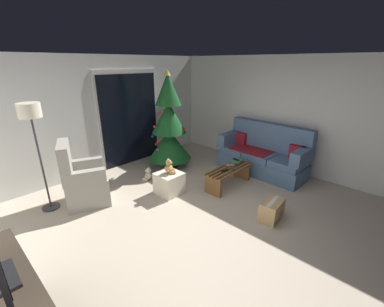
{
  "coord_description": "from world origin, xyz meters",
  "views": [
    {
      "loc": [
        -2.55,
        -2.09,
        2.35
      ],
      "look_at": [
        0.4,
        0.7,
        0.85
      ],
      "focal_mm": 23.27,
      "sensor_mm": 36.0,
      "label": 1
    }
  ],
  "objects_px": {
    "armchair": "(83,182)",
    "coffee_table": "(229,174)",
    "remote_silver": "(230,165)",
    "remote_graphite": "(233,169)",
    "floor_lamp": "(32,121)",
    "cardboard_box_taped_mid_floor": "(272,210)",
    "cell_phone": "(236,159)",
    "book_stack": "(237,161)",
    "teddy_bear_honey": "(169,167)",
    "teddy_bear_cream_by_tree": "(148,175)",
    "ottoman": "(169,183)",
    "christmas_tree": "(169,127)",
    "couch": "(263,155)",
    "remote_black": "(225,171)"
  },
  "relations": [
    {
      "from": "armchair",
      "to": "coffee_table",
      "type": "bearing_deg",
      "value": -33.19
    },
    {
      "from": "remote_silver",
      "to": "remote_graphite",
      "type": "bearing_deg",
      "value": 176.05
    },
    {
      "from": "floor_lamp",
      "to": "cardboard_box_taped_mid_floor",
      "type": "height_order",
      "value": "floor_lamp"
    },
    {
      "from": "cardboard_box_taped_mid_floor",
      "to": "cell_phone",
      "type": "bearing_deg",
      "value": 57.26
    },
    {
      "from": "cell_phone",
      "to": "floor_lamp",
      "type": "relative_size",
      "value": 0.08
    },
    {
      "from": "book_stack",
      "to": "cardboard_box_taped_mid_floor",
      "type": "relative_size",
      "value": 0.62
    },
    {
      "from": "teddy_bear_honey",
      "to": "teddy_bear_cream_by_tree",
      "type": "relative_size",
      "value": 1.0
    },
    {
      "from": "teddy_bear_cream_by_tree",
      "to": "ottoman",
      "type": "bearing_deg",
      "value": -94.99
    },
    {
      "from": "coffee_table",
      "to": "remote_graphite",
      "type": "bearing_deg",
      "value": -94.95
    },
    {
      "from": "book_stack",
      "to": "teddy_bear_cream_by_tree",
      "type": "xyz_separation_m",
      "value": [
        -1.28,
        1.34,
        -0.3
      ]
    },
    {
      "from": "coffee_table",
      "to": "christmas_tree",
      "type": "height_order",
      "value": "christmas_tree"
    },
    {
      "from": "teddy_bear_cream_by_tree",
      "to": "couch",
      "type": "bearing_deg",
      "value": -36.64
    },
    {
      "from": "floor_lamp",
      "to": "ottoman",
      "type": "bearing_deg",
      "value": -32.22
    },
    {
      "from": "remote_black",
      "to": "cell_phone",
      "type": "relative_size",
      "value": 1.08
    },
    {
      "from": "remote_black",
      "to": "teddy_bear_honey",
      "type": "bearing_deg",
      "value": 66.9
    },
    {
      "from": "couch",
      "to": "remote_black",
      "type": "xyz_separation_m",
      "value": [
        -1.28,
        0.11,
        -0.0
      ]
    },
    {
      "from": "remote_graphite",
      "to": "floor_lamp",
      "type": "height_order",
      "value": "floor_lamp"
    },
    {
      "from": "couch",
      "to": "remote_black",
      "type": "bearing_deg",
      "value": 174.99
    },
    {
      "from": "book_stack",
      "to": "cell_phone",
      "type": "xyz_separation_m",
      "value": [
        -0.01,
        0.01,
        0.04
      ]
    },
    {
      "from": "remote_silver",
      "to": "armchair",
      "type": "height_order",
      "value": "armchair"
    },
    {
      "from": "cell_phone",
      "to": "cardboard_box_taped_mid_floor",
      "type": "distance_m",
      "value": 1.48
    },
    {
      "from": "book_stack",
      "to": "armchair",
      "type": "relative_size",
      "value": 0.25
    },
    {
      "from": "armchair",
      "to": "teddy_bear_cream_by_tree",
      "type": "xyz_separation_m",
      "value": [
        1.3,
        -0.08,
        -0.28
      ]
    },
    {
      "from": "couch",
      "to": "cell_phone",
      "type": "distance_m",
      "value": 0.81
    },
    {
      "from": "teddy_bear_cream_by_tree",
      "to": "armchair",
      "type": "bearing_deg",
      "value": 176.39
    },
    {
      "from": "floor_lamp",
      "to": "christmas_tree",
      "type": "bearing_deg",
      "value": -3.42
    },
    {
      "from": "christmas_tree",
      "to": "teddy_bear_cream_by_tree",
      "type": "xyz_separation_m",
      "value": [
        -0.8,
        -0.19,
        -0.85
      ]
    },
    {
      "from": "couch",
      "to": "remote_graphite",
      "type": "bearing_deg",
      "value": 177.84
    },
    {
      "from": "cardboard_box_taped_mid_floor",
      "to": "coffee_table",
      "type": "bearing_deg",
      "value": 68.4
    },
    {
      "from": "armchair",
      "to": "couch",
      "type": "bearing_deg",
      "value": -25.61
    },
    {
      "from": "remote_graphite",
      "to": "coffee_table",
      "type": "bearing_deg",
      "value": 128.17
    },
    {
      "from": "book_stack",
      "to": "floor_lamp",
      "type": "distance_m",
      "value": 3.68
    },
    {
      "from": "christmas_tree",
      "to": "teddy_bear_cream_by_tree",
      "type": "height_order",
      "value": "christmas_tree"
    },
    {
      "from": "armchair",
      "to": "remote_black",
      "type": "bearing_deg",
      "value": -35.8
    },
    {
      "from": "remote_graphite",
      "to": "ottoman",
      "type": "bearing_deg",
      "value": -173.12
    },
    {
      "from": "remote_silver",
      "to": "teddy_bear_cream_by_tree",
      "type": "xyz_separation_m",
      "value": [
        -1.07,
        1.32,
        -0.28
      ]
    },
    {
      "from": "coffee_table",
      "to": "remote_black",
      "type": "bearing_deg",
      "value": -171.8
    },
    {
      "from": "remote_graphite",
      "to": "christmas_tree",
      "type": "relative_size",
      "value": 0.07
    },
    {
      "from": "remote_silver",
      "to": "cell_phone",
      "type": "xyz_separation_m",
      "value": [
        0.2,
        -0.0,
        0.06
      ]
    },
    {
      "from": "floor_lamp",
      "to": "cardboard_box_taped_mid_floor",
      "type": "distance_m",
      "value": 3.92
    },
    {
      "from": "cell_phone",
      "to": "floor_lamp",
      "type": "distance_m",
      "value": 3.65
    },
    {
      "from": "remote_black",
      "to": "book_stack",
      "type": "bearing_deg",
      "value": -66.2
    },
    {
      "from": "remote_graphite",
      "to": "ottoman",
      "type": "distance_m",
      "value": 1.26
    },
    {
      "from": "remote_silver",
      "to": "cardboard_box_taped_mid_floor",
      "type": "height_order",
      "value": "remote_silver"
    },
    {
      "from": "remote_silver",
      "to": "teddy_bear_cream_by_tree",
      "type": "height_order",
      "value": "remote_silver"
    },
    {
      "from": "couch",
      "to": "christmas_tree",
      "type": "bearing_deg",
      "value": 126.11
    },
    {
      "from": "couch",
      "to": "armchair",
      "type": "distance_m",
      "value": 3.72
    },
    {
      "from": "remote_graphite",
      "to": "cardboard_box_taped_mid_floor",
      "type": "bearing_deg",
      "value": -69.84
    },
    {
      "from": "remote_graphite",
      "to": "remote_silver",
      "type": "xyz_separation_m",
      "value": [
        0.14,
        0.16,
        0.0
      ]
    },
    {
      "from": "coffee_table",
      "to": "floor_lamp",
      "type": "relative_size",
      "value": 0.62
    }
  ]
}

